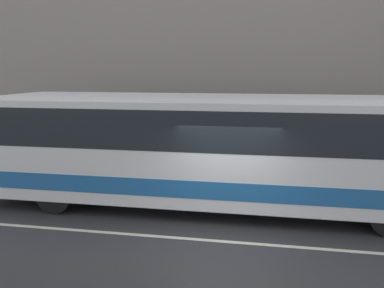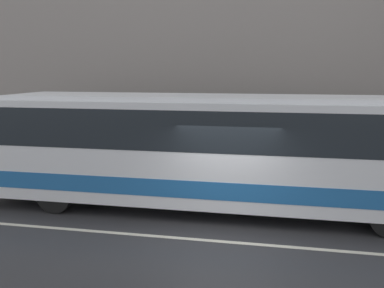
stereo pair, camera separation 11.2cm
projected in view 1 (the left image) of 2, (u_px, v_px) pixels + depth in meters
The scene contains 6 objects.
ground_plane at pixel (223, 242), 9.63m from camera, with size 60.00×60.00×0.00m, color #2D2D30.
sidewalk at pixel (242, 181), 14.72m from camera, with size 60.00×2.54×0.13m.
building_facade at pixel (247, 50), 15.32m from camera, with size 60.00×0.35×9.41m.
lane_stripe at pixel (223, 241), 9.63m from camera, with size 54.00×0.14×0.01m.
transit_bus at pixel (202, 146), 11.61m from camera, with size 12.48×2.56×3.15m.
pedestrian_waiting at pixel (207, 157), 14.74m from camera, with size 0.36×0.36×1.62m.
Camera 1 is at (1.09, -9.08, 3.80)m, focal length 40.00 mm.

